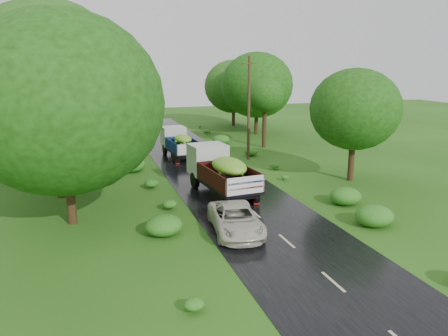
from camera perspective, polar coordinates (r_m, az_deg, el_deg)
name	(u,v)px	position (r m, az deg, el deg)	size (l,w,h in m)	color
ground	(287,241)	(20.53, 8.18, -9.45)	(120.00, 120.00, 0.00)	#204A10
road	(248,207)	(24.80, 3.15, -5.13)	(6.50, 80.00, 0.02)	black
road_lines	(242,202)	(25.69, 2.36, -4.42)	(0.12, 69.60, 0.00)	#BFB78C
truck_near	(220,169)	(26.89, -0.58, -0.14)	(2.99, 6.80, 2.77)	black
truck_far	(179,142)	(37.42, -5.93, 3.45)	(2.39, 5.83, 2.40)	black
car	(236,219)	(21.07, 1.53, -6.71)	(2.17, 4.71, 1.31)	beige
utility_pole	(249,107)	(36.04, 3.26, 7.91)	(1.41, 0.65, 8.45)	#382616
trees_left	(60,81)	(37.57, -20.63, 10.65)	(6.93, 34.99, 9.53)	black
trees_right	(264,91)	(45.69, 5.23, 10.01)	(5.55, 30.67, 7.24)	black
shrubs	(206,166)	(32.94, -2.41, 0.29)	(11.90, 44.00, 0.70)	#196618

